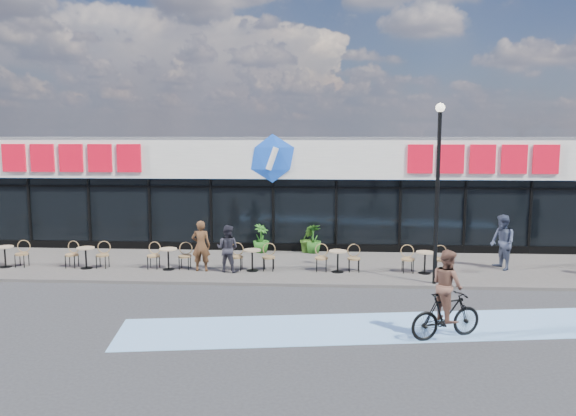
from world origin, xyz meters
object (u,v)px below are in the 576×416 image
Objects in this scene: potted_plant_mid at (313,239)px; patron_left at (201,246)px; potted_plant_right at (308,238)px; cyclist_a at (447,302)px; patron_right at (228,248)px; lamp_post at (438,179)px; pedestrian_a at (502,242)px; potted_plant_left at (261,238)px.

patron_left is (-3.77, -3.18, 0.31)m from potted_plant_mid.
potted_plant_right is 9.60m from cyclist_a.
cyclist_a is at bearing -68.90° from potted_plant_right.
patron_left reaches higher than potted_plant_right.
patron_right is at bearing -131.44° from potted_plant_mid.
lamp_post is 2.93× the size of pedestrian_a.
potted_plant_right is at bearing 3.28° from potted_plant_left.
potted_plant_right is 7.18m from pedestrian_a.
potted_plant_left is 0.53× the size of cyclist_a.
patron_right is (0.92, -0.05, -0.07)m from patron_left.
pedestrian_a is at bearing -19.53° from potted_plant_right.
patron_right is (-2.85, -3.23, 0.24)m from potted_plant_mid.
potted_plant_left is at bearing -119.65° from pedestrian_a.
potted_plant_mid is 4.94m from patron_left.
pedestrian_a reaches higher than patron_left.
cyclist_a is at bearing -97.81° from lamp_post.
patron_left is at bearing -118.42° from potted_plant_left.
patron_left is 0.92× the size of pedestrian_a.
potted_plant_mid is at bearing 0.81° from potted_plant_left.
potted_plant_left is 2.06m from potted_plant_mid.
patron_left reaches higher than potted_plant_left.
patron_left is at bearing 140.87° from cyclist_a.
potted_plant_mid reaches higher than potted_plant_right.
potted_plant_right is (-4.08, 4.42, -2.72)m from lamp_post.
potted_plant_right is 4.23m from patron_right.
lamp_post is 7.81m from potted_plant_left.
patron_left reaches higher than potted_plant_mid.
pedestrian_a is (10.30, 0.86, 0.08)m from patron_left.
potted_plant_left is 0.70× the size of patron_right.
lamp_post is 3.19× the size of patron_left.
cyclist_a is (3.45, -8.95, 0.22)m from potted_plant_right.
patron_right is at bearing 175.70° from patron_left.
cyclist_a is at bearing -69.99° from potted_plant_mid.
cyclist_a is (-0.62, -4.53, -2.50)m from lamp_post.
patron_left is at bearing -99.96° from pedestrian_a.
patron_right is at bearing -103.84° from potted_plant_left.
potted_plant_mid is 0.59× the size of pedestrian_a.
potted_plant_right is at bearing -138.63° from patron_left.
potted_plant_left reaches higher than potted_plant_right.
cyclist_a is at bearing 139.68° from patron_left.
lamp_post reaches higher than patron_right.
potted_plant_mid is 6.94m from pedestrian_a.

